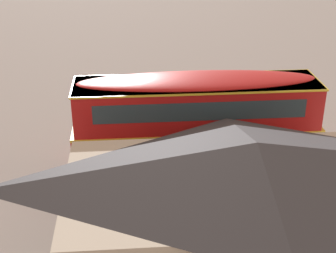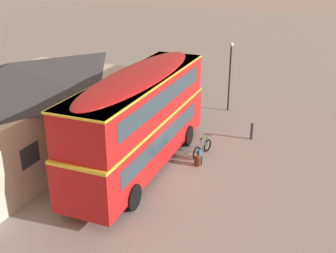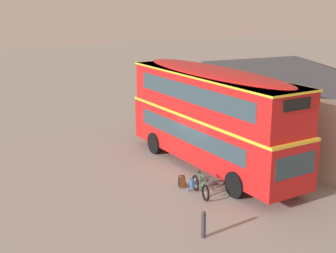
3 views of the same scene
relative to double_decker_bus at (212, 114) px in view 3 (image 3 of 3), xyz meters
The scene contains 7 objects.
ground_plane 2.71m from the double_decker_bus, 76.77° to the right, with size 120.00×120.00×0.00m, color gray.
double_decker_bus is the anchor object (origin of this frame).
touring_bicycle 3.99m from the double_decker_bus, 44.04° to the right, with size 1.74×0.56×0.99m.
backpack_on_ground 3.64m from the double_decker_bus, 62.22° to the right, with size 0.39×0.37×0.54m.
water_bottle_blue_sports 4.01m from the double_decker_bus, 53.72° to the right, with size 0.07×0.07×0.21m.
pub_building 6.28m from the double_decker_bus, 99.85° to the left, with size 12.47×6.69×4.84m.
kerb_bollard 7.14m from the double_decker_bus, 37.84° to the right, with size 0.16×0.16×0.97m.
Camera 3 is at (17.15, -12.06, 7.93)m, focal length 50.76 mm.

